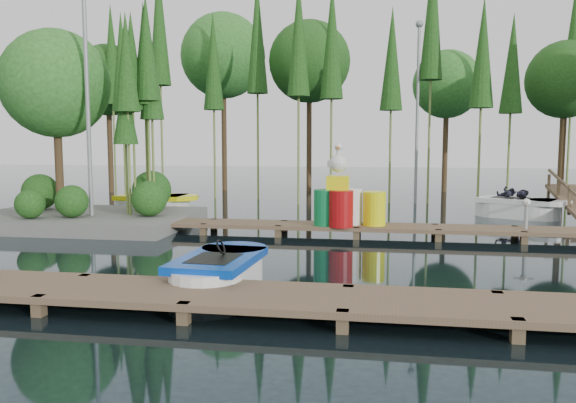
% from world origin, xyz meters
% --- Properties ---
extents(ground_plane, '(90.00, 90.00, 0.00)m').
position_xyz_m(ground_plane, '(0.00, 0.00, 0.00)').
color(ground_plane, '#19292F').
extents(near_dock, '(18.00, 1.50, 0.50)m').
position_xyz_m(near_dock, '(0.00, -4.50, 0.23)').
color(near_dock, brown).
rests_on(near_dock, ground).
extents(far_dock, '(15.00, 1.20, 0.50)m').
position_xyz_m(far_dock, '(1.00, 2.50, 0.23)').
color(far_dock, brown).
rests_on(far_dock, ground).
extents(island, '(6.20, 4.20, 6.75)m').
position_xyz_m(island, '(-6.30, 3.29, 3.18)').
color(island, slate).
rests_on(island, ground).
extents(tree_screen, '(34.42, 18.53, 10.31)m').
position_xyz_m(tree_screen, '(-2.04, 10.60, 6.12)').
color(tree_screen, '#46321E').
rests_on(tree_screen, ground).
extents(lamp_island, '(0.30, 0.30, 7.25)m').
position_xyz_m(lamp_island, '(-5.50, 2.50, 4.26)').
color(lamp_island, gray).
rests_on(lamp_island, ground).
extents(lamp_rear, '(0.30, 0.30, 7.25)m').
position_xyz_m(lamp_rear, '(4.00, 11.00, 4.26)').
color(lamp_rear, gray).
rests_on(lamp_rear, ground).
extents(boat_blue, '(1.35, 2.70, 0.88)m').
position_xyz_m(boat_blue, '(-0.07, -3.18, 0.26)').
color(boat_blue, white).
rests_on(boat_blue, ground).
extents(boat_yellow_far, '(3.02, 1.37, 1.51)m').
position_xyz_m(boat_yellow_far, '(-5.24, 6.30, 0.32)').
color(boat_yellow_far, white).
rests_on(boat_yellow_far, ground).
extents(boat_white_far, '(3.29, 2.63, 1.42)m').
position_xyz_m(boat_white_far, '(7.10, 7.15, 0.32)').
color(boat_white_far, white).
rests_on(boat_white_far, ground).
extents(yellow_barrel, '(0.59, 0.59, 0.89)m').
position_xyz_m(yellow_barrel, '(2.45, 2.50, 0.74)').
color(yellow_barrel, '#EAEC0C').
rests_on(yellow_barrel, far_dock).
extents(drum_cluster, '(1.24, 1.14, 2.15)m').
position_xyz_m(drum_cluster, '(1.54, 2.34, 0.93)').
color(drum_cluster, '#0D763A').
rests_on(drum_cluster, far_dock).
extents(seagull_post, '(0.48, 0.26, 0.77)m').
position_xyz_m(seagull_post, '(6.21, 2.50, 0.82)').
color(seagull_post, gray).
rests_on(seagull_post, far_dock).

